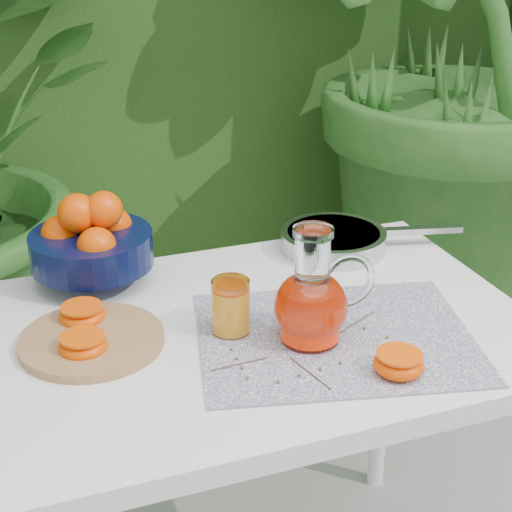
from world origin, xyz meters
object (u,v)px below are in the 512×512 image
object	(u,v)px
cutting_board	(92,340)
saute_pan	(335,239)
white_table	(260,361)
fruit_bowl	(91,241)
juice_pitcher	(312,302)

from	to	relation	value
cutting_board	saute_pan	xyz separation A→B (m)	(0.58, 0.22, 0.02)
white_table	saute_pan	xyz separation A→B (m)	(0.27, 0.26, 0.11)
cutting_board	fruit_bowl	bearing A→B (deg)	79.68
white_table	fruit_bowl	xyz separation A→B (m)	(-0.26, 0.28, 0.17)
fruit_bowl	saute_pan	distance (m)	0.54
fruit_bowl	juice_pitcher	distance (m)	0.49
white_table	cutting_board	xyz separation A→B (m)	(-0.30, 0.03, 0.09)
cutting_board	juice_pitcher	bearing A→B (deg)	-18.39
white_table	juice_pitcher	size ratio (longest dim) A/B	4.65
saute_pan	cutting_board	bearing A→B (deg)	-158.85
white_table	juice_pitcher	xyz separation A→B (m)	(0.06, -0.09, 0.16)
cutting_board	juice_pitcher	distance (m)	0.39
cutting_board	fruit_bowl	world-z (taller)	fruit_bowl
fruit_bowl	saute_pan	world-z (taller)	fruit_bowl
saute_pan	fruit_bowl	bearing A→B (deg)	177.28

